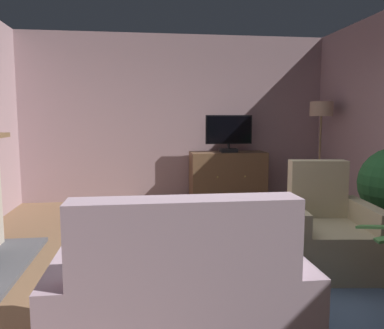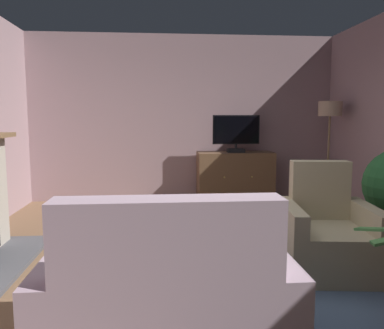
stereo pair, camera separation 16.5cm
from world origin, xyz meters
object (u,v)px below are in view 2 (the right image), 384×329
Objects in this scene: tv_cabinet at (235,178)px; floor_lamp at (330,119)px; cat at (90,239)px; coffee_table at (179,230)px; folded_newspaper at (174,226)px; armchair_angled_to_table at (327,237)px; sofa_floral at (167,306)px; television at (236,133)px; tv_remote at (189,221)px.

tv_cabinet is 0.75× the size of floor_lamp.
cat is 4.08m from floor_lamp.
folded_newspaper is (-0.05, -0.05, 0.06)m from coffee_table.
tv_cabinet is 3.05m from armchair_angled_to_table.
cat is (-2.33, 0.82, -0.22)m from armchair_angled_to_table.
coffee_table is 3.48× the size of folded_newspaper.
tv_cabinet is at bearing 73.83° from sofa_floral.
sofa_floral reaches higher than tv_cabinet.
sofa_floral is 2.22m from cat.
armchair_angled_to_table is (1.38, -0.07, -0.08)m from coffee_table.
tv_cabinet is 3.16m from coffee_table.
cat is (-2.05, -2.22, -0.30)m from tv_cabinet.
television reaches higher than sofa_floral.
tv_remote reaches higher than cat.
tv_remote is at bearing 173.98° from armchair_angled_to_table.
armchair_angled_to_table is 1.52× the size of cat.
tv_remote is 0.26× the size of cat.
coffee_table is 1.04× the size of armchair_angled_to_table.
sofa_floral is (-1.24, -4.27, -0.07)m from tv_cabinet.
television is at bearing 136.13° from tv_remote.
armchair_angled_to_table is at bearing -113.97° from floor_lamp.
cat is at bearing 141.85° from folded_newspaper.
coffee_table is at bearing -79.67° from tv_remote.
television reaches higher than cat.
cat is (-1.04, 0.68, -0.36)m from tv_remote.
floor_lamp is at bearing 110.55° from tv_remote.
cat is 0.39× the size of floor_lamp.
folded_newspaper is at bearing 179.29° from armchair_angled_to_table.
television is 1.18× the size of cat.
sofa_floral is (-0.23, -1.37, -0.14)m from tv_remote.
floor_lamp is at bearing 48.11° from folded_newspaper.
coffee_table is 0.72× the size of sofa_floral.
armchair_angled_to_table is 0.60× the size of floor_lamp.
tv_cabinet is at bearing 72.60° from folded_newspaper.
floor_lamp is at bearing 55.00° from sofa_floral.
coffee_table is at bearing -38.21° from cat.
tv_remote is at bearing -33.19° from cat.
tv_cabinet is 7.47× the size of tv_remote.
armchair_angled_to_table is at bearing -2.92° from coffee_table.
cat is at bearing -153.48° from floor_lamp.
tv_cabinet is 4.44m from sofa_floral.
television is (-0.00, -0.05, 0.78)m from tv_cabinet.
folded_newspaper is at bearing -41.60° from cat.
tv_remote is 0.12× the size of sofa_floral.
armchair_angled_to_table is at bearing -84.79° from tv_cabinet.
coffee_table is at bearing -110.71° from television.
coffee_table is 1.57× the size of cat.
folded_newspaper reaches higher than cat.
television reaches higher than tv_cabinet.
armchair_angled_to_table is 2.99m from floor_lamp.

